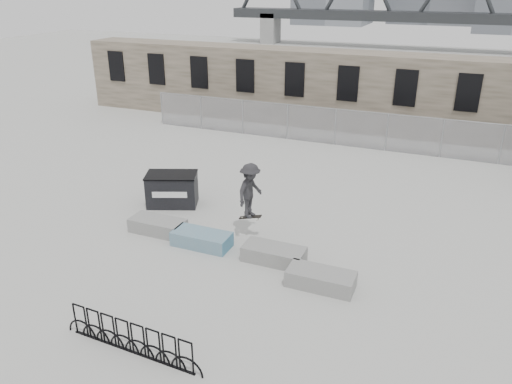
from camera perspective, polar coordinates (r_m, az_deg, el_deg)
ground at (r=16.97m, az=-1.58°, el=-6.57°), size 120.00×120.00×0.00m
stone_wall at (r=30.90m, az=10.91°, el=11.30°), size 36.00×2.58×4.50m
chainlink_fence at (r=27.63m, az=9.04°, el=7.43°), size 22.06×0.06×2.02m
planter_far_left at (r=18.29m, az=-11.17°, el=-3.73°), size 2.00×0.90×0.50m
planter_center_left at (r=17.17m, az=-6.22°, el=-5.30°), size 2.00×0.90×0.50m
planter_center_right at (r=16.19m, az=2.05°, el=-7.05°), size 2.00×0.90×0.50m
planter_offset at (r=15.08m, az=7.42°, el=-9.76°), size 2.00×0.90×0.50m
dumpster at (r=20.23m, az=-9.56°, el=0.31°), size 2.30×1.87×1.31m
bike_rack at (r=12.92m, az=-14.14°, el=-15.87°), size 4.04×0.24×0.90m
truss_bridge at (r=68.68m, az=27.00°, el=17.30°), size 70.00×3.00×9.80m
skateboarder at (r=16.98m, az=-0.66°, el=0.15°), size 0.92×1.36×2.07m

